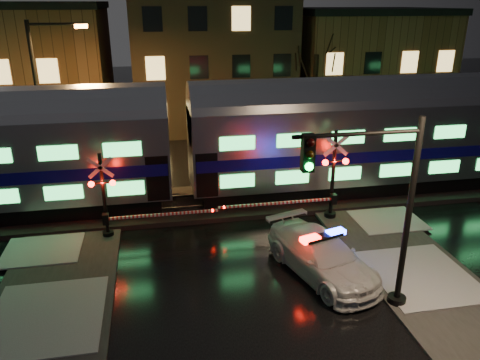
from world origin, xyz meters
The scene contains 12 objects.
ground centered at (0.00, 0.00, 0.00)m, with size 120.00×120.00×0.00m, color black.
ballast centered at (0.00, 5.00, 0.12)m, with size 90.00×4.20×0.24m, color black.
sidewalk_right centered at (6.50, -6.00, 0.06)m, with size 4.00×20.00×0.12m, color #2D2D2D.
building_left centered at (-13.00, 22.00, 4.50)m, with size 14.00×10.00×9.00m, color brown.
building_mid centered at (2.00, 22.50, 5.75)m, with size 12.00×11.00×11.50m, color brown.
building_right centered at (15.00, 22.00, 4.25)m, with size 12.00×10.00×8.50m, color brown.
train centered at (-1.65, 5.00, 3.38)m, with size 51.00×3.12×5.92m.
police_car centered at (3.00, -2.03, 0.76)m, with size 3.52×5.61×1.68m.
crossing_signal_right centered at (4.69, 2.31, 1.76)m, with size 5.99×0.66×4.24m.
crossing_signal_left centered at (-4.63, 2.30, 1.56)m, with size 5.36×0.64×3.79m.
traffic_light centered at (3.83, -4.35, 3.42)m, with size 4.16×0.73×6.44m.
streetlight centered at (-8.17, 9.00, 5.01)m, with size 2.90×0.30×8.69m.
Camera 1 is at (-2.74, -16.25, 9.52)m, focal length 35.00 mm.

